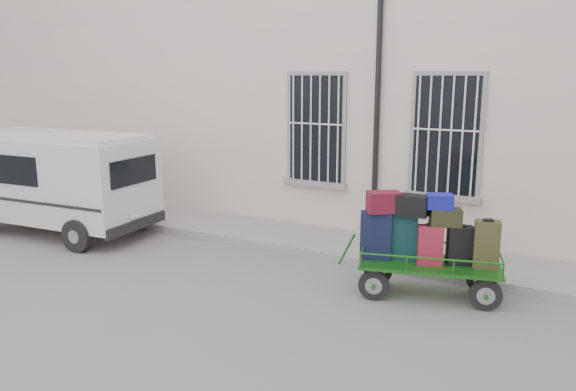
# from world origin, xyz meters

# --- Properties ---
(ground) EXTENTS (80.00, 80.00, 0.00)m
(ground) POSITION_xyz_m (0.00, 0.00, 0.00)
(ground) COLOR slate
(ground) RESTS_ON ground
(building) EXTENTS (24.00, 5.15, 6.00)m
(building) POSITION_xyz_m (0.00, 5.50, 3.00)
(building) COLOR beige
(building) RESTS_ON ground
(sidewalk) EXTENTS (24.00, 1.70, 0.15)m
(sidewalk) POSITION_xyz_m (0.00, 2.20, 0.07)
(sidewalk) COLOR gray
(sidewalk) RESTS_ON ground
(luggage_cart) EXTENTS (2.51, 1.46, 1.62)m
(luggage_cart) POSITION_xyz_m (2.63, 0.60, 0.88)
(luggage_cart) COLOR black
(luggage_cart) RESTS_ON ground
(van) EXTENTS (4.41, 2.22, 2.16)m
(van) POSITION_xyz_m (-5.25, 0.28, 1.24)
(van) COLOR silver
(van) RESTS_ON ground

